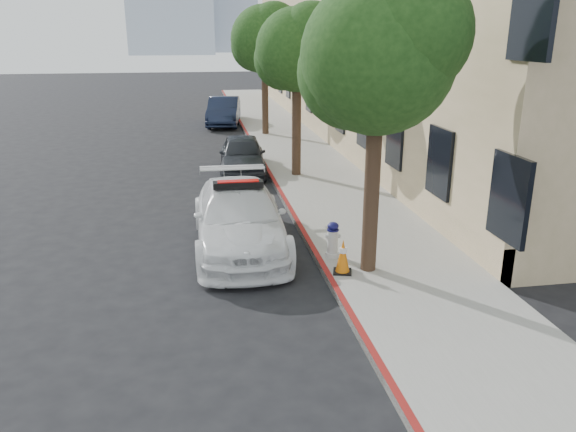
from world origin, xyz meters
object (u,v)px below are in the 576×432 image
(parked_car_mid, at_px, (242,155))
(fire_hydrant, at_px, (333,240))
(parked_car_far, at_px, (224,111))
(traffic_cone, at_px, (343,256))
(police_car, at_px, (239,218))

(parked_car_mid, bearing_deg, fire_hydrant, -78.31)
(fire_hydrant, bearing_deg, parked_car_mid, 104.03)
(parked_car_mid, relative_size, parked_car_far, 0.87)
(traffic_cone, bearing_deg, fire_hydrant, 90.00)
(police_car, xyz_separation_m, parked_car_far, (0.70, 17.78, 0.01))
(parked_car_mid, bearing_deg, police_car, -91.87)
(parked_car_far, relative_size, fire_hydrant, 5.71)
(fire_hydrant, height_order, traffic_cone, fire_hydrant)
(parked_car_far, bearing_deg, parked_car_mid, -82.37)
(parked_car_mid, xyz_separation_m, traffic_cone, (1.15, -9.13, -0.16))
(parked_car_far, bearing_deg, police_car, -84.62)
(parked_car_mid, distance_m, fire_hydrant, 8.39)
(police_car, distance_m, parked_car_mid, 7.09)
(police_car, bearing_deg, fire_hydrant, -33.27)
(police_car, bearing_deg, parked_car_mid, 85.03)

